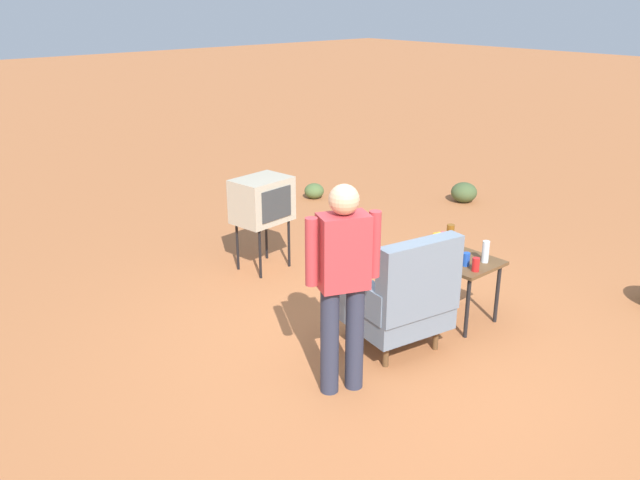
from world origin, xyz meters
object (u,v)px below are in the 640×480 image
(armchair, at_px, (401,296))
(tv_on_stand, at_px, (262,201))
(bottle_tall_amber, at_px, (450,240))
(person_standing, at_px, (343,278))
(soda_can_blue, at_px, (466,259))
(bottle_short_clear, at_px, (486,252))
(flower_vase, at_px, (439,244))
(side_table, at_px, (464,270))
(soda_can_red, at_px, (476,265))

(armchair, height_order, tv_on_stand, armchair)
(bottle_tall_amber, bearing_deg, person_standing, 9.78)
(soda_can_blue, bearing_deg, tv_on_stand, -76.99)
(bottle_short_clear, height_order, flower_vase, flower_vase)
(flower_vase, bearing_deg, side_table, 132.17)
(armchair, bearing_deg, person_standing, 8.60)
(tv_on_stand, bearing_deg, flower_vase, 102.64)
(tv_on_stand, xyz_separation_m, soda_can_red, (-0.50, 2.43, -0.11))
(soda_can_red, bearing_deg, armchair, -18.00)
(side_table, relative_size, bottle_short_clear, 3.03)
(soda_can_blue, distance_m, flower_vase, 0.28)
(side_table, bearing_deg, bottle_short_clear, 128.37)
(tv_on_stand, relative_size, flower_vase, 3.89)
(bottle_tall_amber, bearing_deg, soda_can_red, 73.02)
(armchair, relative_size, soda_can_red, 8.69)
(side_table, xyz_separation_m, soda_can_blue, (0.09, 0.08, 0.15))
(tv_on_stand, xyz_separation_m, soda_can_blue, (-0.53, 2.31, -0.11))
(person_standing, relative_size, soda_can_red, 13.44)
(soda_can_red, distance_m, flower_vase, 0.40)
(person_standing, distance_m, soda_can_red, 1.51)
(person_standing, xyz_separation_m, soda_can_red, (-1.48, 0.11, -0.27))
(armchair, relative_size, side_table, 1.75)
(person_standing, xyz_separation_m, soda_can_blue, (-1.52, -0.02, -0.27))
(bottle_tall_amber, height_order, flower_vase, bottle_tall_amber)
(armchair, relative_size, soda_can_blue, 8.69)
(person_standing, height_order, soda_can_red, person_standing)
(bottle_short_clear, bearing_deg, side_table, -51.63)
(soda_can_blue, relative_size, soda_can_red, 1.00)
(soda_can_blue, distance_m, soda_can_red, 0.13)
(armchair, distance_m, flower_vase, 0.72)
(armchair, relative_size, bottle_tall_amber, 3.53)
(bottle_short_clear, height_order, soda_can_red, bottle_short_clear)
(armchair, xyz_separation_m, bottle_tall_amber, (-0.81, -0.16, 0.26))
(person_standing, height_order, bottle_tall_amber, person_standing)
(soda_can_blue, height_order, flower_vase, flower_vase)
(armchair, bearing_deg, soda_can_red, 162.00)
(armchair, relative_size, person_standing, 0.65)
(tv_on_stand, bearing_deg, soda_can_red, 101.56)
(soda_can_blue, xyz_separation_m, soda_can_red, (0.03, 0.13, 0.00))
(soda_can_blue, bearing_deg, side_table, -140.64)
(flower_vase, bearing_deg, soda_can_red, 95.68)
(soda_can_blue, bearing_deg, soda_can_red, 74.79)
(tv_on_stand, height_order, flower_vase, tv_on_stand)
(flower_vase, bearing_deg, armchair, 13.56)
(soda_can_red, bearing_deg, tv_on_stand, -78.44)
(armchair, height_order, side_table, armchair)
(soda_can_red, bearing_deg, soda_can_blue, -105.21)
(side_table, xyz_separation_m, person_standing, (1.61, 0.10, 0.42))
(bottle_short_clear, distance_m, soda_can_red, 0.25)
(side_table, relative_size, bottle_tall_amber, 2.02)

